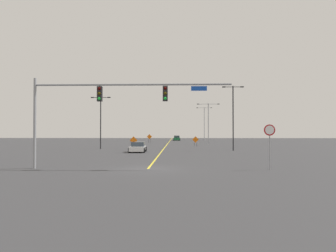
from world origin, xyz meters
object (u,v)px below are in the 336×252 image
object	(u,v)px
street_lamp_mid_left	(101,118)
construction_sign_left_lane	(149,137)
traffic_signal_assembly	(103,100)
car_white_far	(138,147)
street_lamp_far_left	(208,120)
construction_sign_median_near	(134,141)
street_lamp_near_left	(233,113)
car_green_distant	(177,138)
street_lamp_mid_right	(204,121)
construction_sign_right_lane	(196,140)
stop_sign	(270,138)

from	to	relation	value
street_lamp_mid_left	construction_sign_left_lane	world-z (taller)	street_lamp_mid_left
traffic_signal_assembly	car_white_far	bearing A→B (deg)	89.38
traffic_signal_assembly	street_lamp_far_left	bearing A→B (deg)	74.82
construction_sign_left_lane	car_white_far	bearing A→B (deg)	-87.36
construction_sign_median_near	construction_sign_left_lane	bearing A→B (deg)	89.79
street_lamp_near_left	street_lamp_far_left	world-z (taller)	street_lamp_near_left
street_lamp_near_left	car_green_distant	distance (m)	50.83
street_lamp_mid_left	car_green_distant	world-z (taller)	street_lamp_mid_left
traffic_signal_assembly	car_green_distant	distance (m)	71.83
street_lamp_mid_right	construction_sign_right_lane	xyz separation A→B (m)	(-4.47, -33.31, -4.53)
stop_sign	car_green_distant	size ratio (longest dim) A/B	0.69
construction_sign_left_lane	construction_sign_right_lane	size ratio (longest dim) A/B	1.14
street_lamp_near_left	car_green_distant	bearing A→B (deg)	98.84
car_green_distant	street_lamp_near_left	bearing A→B (deg)	-81.16
street_lamp_near_left	construction_sign_left_lane	xyz separation A→B (m)	(-14.35, 31.31, -3.89)
traffic_signal_assembly	stop_sign	bearing A→B (deg)	-1.74
construction_sign_median_near	car_white_far	distance (m)	8.40
street_lamp_mid_right	car_green_distant	world-z (taller)	street_lamp_mid_right
street_lamp_mid_right	street_lamp_near_left	bearing A→B (deg)	-90.02
traffic_signal_assembly	construction_sign_left_lane	size ratio (longest dim) A/B	6.84
stop_sign	car_white_far	xyz separation A→B (m)	(-11.29, 18.38, -1.57)
car_white_far	street_lamp_near_left	bearing A→B (deg)	15.20
street_lamp_mid_right	car_green_distant	bearing A→B (deg)	150.12
street_lamp_mid_right	street_lamp_far_left	bearing A→B (deg)	-93.00
traffic_signal_assembly	car_white_far	distance (m)	18.53
street_lamp_near_left	car_green_distant	size ratio (longest dim) A/B	2.00
street_lamp_near_left	construction_sign_right_lane	size ratio (longest dim) A/B	5.00
street_lamp_far_left	car_white_far	size ratio (longest dim) A/B	2.11
street_lamp_far_left	construction_sign_median_near	distance (m)	21.82
traffic_signal_assembly	construction_sign_right_lane	size ratio (longest dim) A/B	7.80
construction_sign_left_lane	construction_sign_median_near	xyz separation A→B (m)	(-0.10, -26.57, -0.12)
street_lamp_near_left	street_lamp_far_left	size ratio (longest dim) A/B	1.05
street_lamp_far_left	construction_sign_left_lane	size ratio (longest dim) A/B	4.17
street_lamp_mid_right	car_green_distant	size ratio (longest dim) A/B	2.15
construction_sign_median_near	street_lamp_far_left	bearing A→B (deg)	52.01
street_lamp_mid_left	car_white_far	xyz separation A→B (m)	(6.65, -7.48, -4.11)
street_lamp_far_left	stop_sign	bearing A→B (deg)	-90.28
street_lamp_mid_left	construction_sign_median_near	bearing A→B (deg)	8.28
traffic_signal_assembly	street_lamp_near_left	distance (m)	25.09
construction_sign_left_lane	construction_sign_right_lane	xyz separation A→B (m)	(9.90, -19.06, -0.19)
traffic_signal_assembly	street_lamp_far_left	world-z (taller)	street_lamp_far_left
street_lamp_near_left	street_lamp_mid_left	xyz separation A→B (m)	(-19.40, 4.02, -0.49)
street_lamp_near_left	construction_sign_left_lane	bearing A→B (deg)	114.63
construction_sign_median_near	stop_sign	bearing A→B (deg)	-63.94
stop_sign	construction_sign_right_lane	distance (m)	34.23
construction_sign_median_near	street_lamp_mid_right	bearing A→B (deg)	70.48
street_lamp_near_left	street_lamp_mid_left	world-z (taller)	street_lamp_near_left
street_lamp_mid_left	construction_sign_left_lane	xyz separation A→B (m)	(5.05, 27.29, -3.40)
traffic_signal_assembly	street_lamp_far_left	distance (m)	44.71
construction_sign_right_lane	car_green_distant	bearing A→B (deg)	95.04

